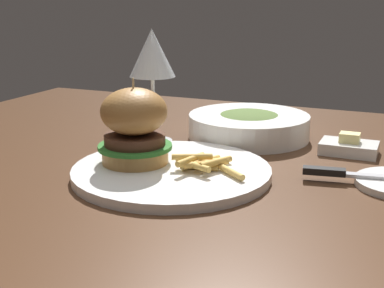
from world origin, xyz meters
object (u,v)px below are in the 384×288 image
object	(u,v)px
main_plate	(172,172)
soup_bowl	(249,125)
burger_sandwich	(134,126)
butter_dish	(349,147)
table_knife	(363,175)
wine_glass	(152,56)

from	to	relation	value
main_plate	soup_bowl	distance (m)	0.26
burger_sandwich	butter_dish	size ratio (longest dim) A/B	1.38
table_knife	soup_bowl	bearing A→B (deg)	141.51
main_plate	butter_dish	xyz separation A→B (m)	(0.23, 0.22, 0.00)
butter_dish	soup_bowl	xyz separation A→B (m)	(-0.19, 0.03, 0.01)
wine_glass	soup_bowl	size ratio (longest dim) A/B	0.91
butter_dish	wine_glass	bearing A→B (deg)	-168.83
butter_dish	main_plate	bearing A→B (deg)	-135.32
main_plate	butter_dish	world-z (taller)	butter_dish
wine_glass	table_knife	xyz separation A→B (m)	(0.37, -0.08, -0.14)
burger_sandwich	butter_dish	world-z (taller)	burger_sandwich
burger_sandwich	soup_bowl	xyz separation A→B (m)	(0.10, 0.26, -0.05)
butter_dish	soup_bowl	bearing A→B (deg)	170.18
wine_glass	table_knife	distance (m)	0.41
table_knife	burger_sandwich	bearing A→B (deg)	-166.87
wine_glass	butter_dish	bearing A→B (deg)	11.17
wine_glass	table_knife	size ratio (longest dim) A/B	0.98
burger_sandwich	butter_dish	xyz separation A→B (m)	(0.29, 0.22, -0.06)
soup_bowl	table_knife	bearing A→B (deg)	-38.49
table_knife	main_plate	bearing A→B (deg)	-164.01
wine_glass	table_knife	bearing A→B (deg)	-12.20
burger_sandwich	wine_glass	distance (m)	0.19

